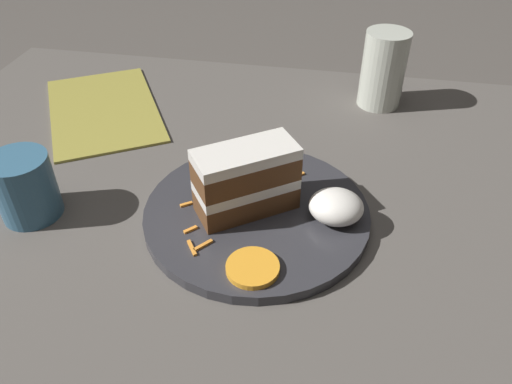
{
  "coord_description": "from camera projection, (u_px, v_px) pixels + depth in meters",
  "views": [
    {
      "loc": [
        -0.13,
        0.45,
        0.45
      ],
      "look_at": [
        -0.05,
        0.0,
        0.08
      ],
      "focal_mm": 35.0,
      "sensor_mm": 36.0,
      "label": 1
    }
  ],
  "objects": [
    {
      "name": "menu_card",
      "position": [
        104.0,
        109.0,
        0.82
      ],
      "size": [
        0.28,
        0.32,
        0.0
      ],
      "primitive_type": "cube",
      "rotation": [
        0.0,
        0.0,
        0.53
      ],
      "color": "#9E933D",
      "rests_on": "dining_table"
    },
    {
      "name": "ground_plane",
      "position": [
        221.0,
        235.0,
        0.65
      ],
      "size": [
        6.0,
        6.0,
        0.0
      ],
      "primitive_type": "plane",
      "color": "#4C4742",
      "rests_on": "ground"
    },
    {
      "name": "carrot_shreds_scatter",
      "position": [
        229.0,
        205.0,
        0.61
      ],
      "size": [
        0.14,
        0.18,
        0.0
      ],
      "color": "orange",
      "rests_on": "plate"
    },
    {
      "name": "orange_garnish",
      "position": [
        253.0,
        268.0,
        0.53
      ],
      "size": [
        0.06,
        0.06,
        0.01
      ],
      "primitive_type": "cylinder",
      "color": "orange",
      "rests_on": "plate"
    },
    {
      "name": "cake_slice",
      "position": [
        247.0,
        178.0,
        0.59
      ],
      "size": [
        0.13,
        0.11,
        0.09
      ],
      "rotation": [
        0.0,
        0.0,
        5.32
      ],
      "color": "brown",
      "rests_on": "plate"
    },
    {
      "name": "plate",
      "position": [
        256.0,
        215.0,
        0.61
      ],
      "size": [
        0.28,
        0.28,
        0.01
      ],
      "primitive_type": "cylinder",
      "color": "#333338",
      "rests_on": "dining_table"
    },
    {
      "name": "dining_table",
      "position": [
        220.0,
        224.0,
        0.64
      ],
      "size": [
        1.02,
        0.87,
        0.04
      ],
      "primitive_type": "cube",
      "color": "#56514C",
      "rests_on": "ground"
    },
    {
      "name": "cream_dollop",
      "position": [
        336.0,
        204.0,
        0.59
      ],
      "size": [
        0.06,
        0.06,
        0.04
      ],
      "primitive_type": "ellipsoid",
      "color": "white",
      "rests_on": "plate"
    },
    {
      "name": "coffee_mug",
      "position": [
        24.0,
        185.0,
        0.6
      ],
      "size": [
        0.07,
        0.07,
        0.08
      ],
      "color": "#386684",
      "rests_on": "dining_table"
    },
    {
      "name": "drinking_glass",
      "position": [
        382.0,
        74.0,
        0.81
      ],
      "size": [
        0.07,
        0.07,
        0.12
      ],
      "color": "beige",
      "rests_on": "dining_table"
    }
  ]
}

